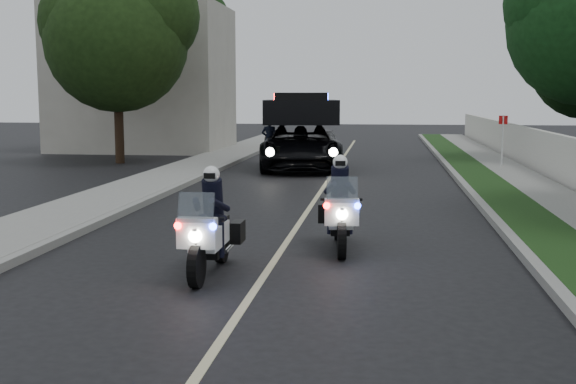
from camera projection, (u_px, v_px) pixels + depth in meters
ground at (240, 313)px, 9.01m from camera, size 120.00×120.00×0.00m
curb_right at (477, 200)px, 18.29m from camera, size 0.20×60.00×0.15m
grass_verge at (505, 200)px, 18.20m from camera, size 1.20×60.00×0.16m
sidewalk_right at (559, 201)px, 18.03m from camera, size 1.40×60.00×0.16m
curb_left at (163, 194)px, 19.36m from camera, size 0.20×60.00×0.15m
sidewalk_left at (124, 193)px, 19.50m from camera, size 2.00×60.00×0.16m
building_far at (143, 79)px, 35.40m from camera, size 8.00×6.00×7.00m
lane_marking at (315, 199)px, 18.83m from camera, size 0.12×50.00×0.01m
police_moto_left at (211, 274)px, 10.98m from camera, size 0.68×1.93×1.64m
police_moto_right at (340, 249)px, 12.79m from camera, size 0.87×2.01×1.66m
police_suv at (301, 169)px, 26.62m from camera, size 3.57×6.45×2.99m
bicycle at (270, 167)px, 27.42m from camera, size 0.87×1.87×0.94m
cyclist at (270, 167)px, 27.42m from camera, size 0.61×0.42×1.67m
sign_post at (501, 170)px, 26.28m from camera, size 0.38×0.38×2.03m
tree_left_near at (120, 163)px, 28.90m from camera, size 6.97×6.97×9.37m
tree_left_far at (166, 148)px, 37.50m from camera, size 7.11×7.11×10.00m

